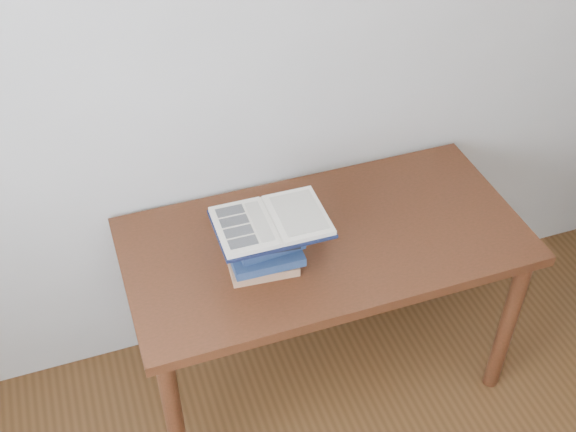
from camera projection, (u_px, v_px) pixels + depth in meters
name	position (u px, v px, depth m)	size (l,w,h in m)	color
desk	(324.00, 258.00, 2.52)	(1.37, 0.69, 0.74)	#4D2213
book_stack	(264.00, 245.00, 2.30)	(0.25, 0.20, 0.18)	#AC7E58
open_book	(271.00, 222.00, 2.22)	(0.35, 0.25, 0.03)	black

